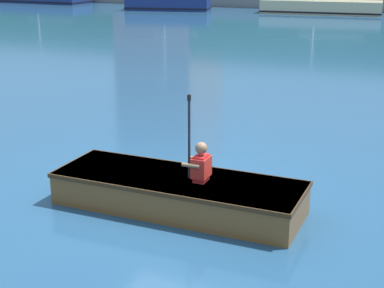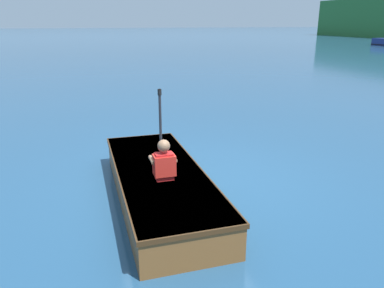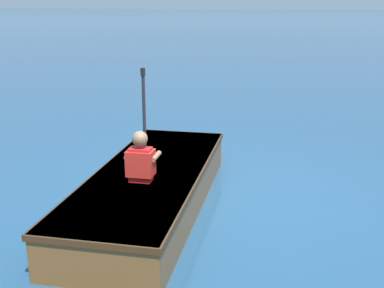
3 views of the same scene
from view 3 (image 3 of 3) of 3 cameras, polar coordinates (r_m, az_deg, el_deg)
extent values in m
plane|color=navy|center=(6.12, 3.14, -6.30)|extent=(300.00, 300.00, 0.00)
cube|color=brown|center=(5.74, -4.92, -5.35)|extent=(3.54, 1.19, 0.48)
cube|color=#432A13|center=(5.66, -4.97, -3.40)|extent=(3.58, 1.23, 0.06)
cube|color=#432A13|center=(5.67, -4.97, -3.49)|extent=(3.05, 0.98, 0.02)
cone|color=brown|center=(7.28, -1.19, -0.29)|extent=(0.41, 0.41, 0.43)
cube|color=brown|center=(5.43, -5.75, -4.53)|extent=(0.16, 1.12, 0.03)
cube|color=red|center=(5.27, -6.10, -2.44)|extent=(0.16, 0.24, 0.38)
cube|color=red|center=(5.27, -6.11, -2.24)|extent=(0.21, 0.29, 0.28)
sphere|color=#997051|center=(5.19, -6.20, 0.63)|extent=(0.17, 0.17, 0.17)
cylinder|color=#997051|center=(5.29, -4.29, -1.47)|extent=(0.26, 0.06, 0.06)
cylinder|color=#997051|center=(5.38, -7.37, -1.26)|extent=(0.26, 0.06, 0.06)
cylinder|color=#232328|center=(5.32, -5.67, 2.55)|extent=(0.04, 0.04, 1.19)
cylinder|color=black|center=(5.21, -5.84, 8.50)|extent=(0.05, 0.05, 0.08)
camera|label=1|loc=(8.87, -69.20, 13.39)|focal=55.00mm
camera|label=2|loc=(2.54, -77.70, 7.58)|focal=35.00mm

